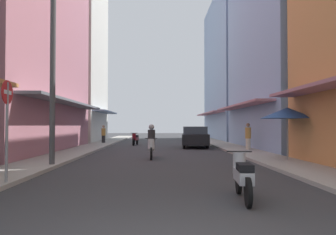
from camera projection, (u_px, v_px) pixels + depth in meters
The scene contains 17 objects.
ground_plane at pixel (161, 150), 20.37m from camera, with size 91.70×91.70×0.00m, color #38383A.
sidewalk_left at pixel (84, 149), 20.25m from camera, with size 1.92×49.68×0.12m, color #ADA89E.
sidewalk_right at pixel (237, 149), 20.50m from camera, with size 1.92×49.68×0.12m, color #ADA89E.
building_left_mid at pixel (10, 14), 18.94m from camera, with size 7.05×13.97×15.84m.
building_left_far at pixel (69, 59), 31.33m from camera, with size 7.05×8.84×15.68m.
building_right_mid at pixel (292, 41), 21.91m from camera, with size 7.05×11.95×14.24m.
building_right_far at pixel (241, 69), 35.62m from camera, with size 7.05×13.87×15.22m.
motorbike_maroon at pixel (135, 139), 25.49m from camera, with size 0.56×1.80×0.96m.
motorbike_silver at pixel (242, 175), 6.80m from camera, with size 0.55×1.81×0.96m.
motorbike_red at pixel (190, 138), 27.92m from camera, with size 0.55×1.81×0.96m.
motorbike_white at pixel (151, 143), 15.17m from camera, with size 0.55×1.81×1.58m.
parked_car at pixel (195, 137), 22.90m from camera, with size 2.07×4.22×1.45m.
pedestrian_foreground at pixel (103, 135), 26.88m from camera, with size 0.34×0.34×1.55m.
pedestrian_far at pixel (248, 137), 19.35m from camera, with size 0.34×0.34×1.66m.
vendor_umbrella at pixel (287, 113), 13.68m from camera, with size 2.19×2.19×2.26m.
utility_pole at pixel (53, 64), 12.07m from camera, with size 0.20×1.20×7.37m.
street_sign_no_entry at pixel (7, 118), 8.23m from camera, with size 0.07×0.60×2.65m.
Camera 1 is at (-0.12, -3.58, 1.52)m, focal length 35.39 mm.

